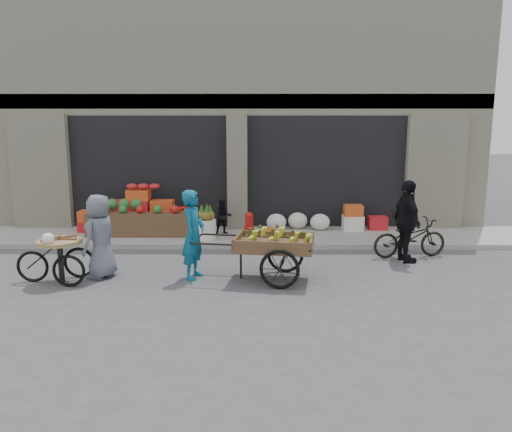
{
  "coord_description": "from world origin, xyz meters",
  "views": [
    {
      "loc": [
        0.59,
        -8.73,
        3.03
      ],
      "look_at": [
        0.53,
        1.55,
        1.1
      ],
      "focal_mm": 35.0,
      "sensor_mm": 36.0,
      "label": 1
    }
  ],
  "objects_px": {
    "banana_cart": "(271,241)",
    "cyclist": "(407,221)",
    "seated_person": "(223,217)",
    "vendor_woman": "(193,235)",
    "vendor_grey": "(100,236)",
    "orange_bucket": "(269,234)",
    "pineapple_bin": "(206,229)",
    "fire_hydrant": "(249,225)",
    "bicycle": "(410,238)",
    "tricycle_cart": "(60,254)"
  },
  "relations": [
    {
      "from": "orange_bucket",
      "to": "seated_person",
      "type": "relative_size",
      "value": 0.34
    },
    {
      "from": "fire_hydrant",
      "to": "tricycle_cart",
      "type": "distance_m",
      "value": 4.71
    },
    {
      "from": "banana_cart",
      "to": "tricycle_cart",
      "type": "xyz_separation_m",
      "value": [
        -4.05,
        -0.17,
        -0.21
      ]
    },
    {
      "from": "pineapple_bin",
      "to": "fire_hydrant",
      "type": "relative_size",
      "value": 0.73
    },
    {
      "from": "pineapple_bin",
      "to": "cyclist",
      "type": "xyz_separation_m",
      "value": [
        4.58,
        -1.65,
        0.54
      ]
    },
    {
      "from": "vendor_woman",
      "to": "pineapple_bin",
      "type": "bearing_deg",
      "value": 15.3
    },
    {
      "from": "vendor_grey",
      "to": "cyclist",
      "type": "bearing_deg",
      "value": 121.64
    },
    {
      "from": "orange_bucket",
      "to": "banana_cart",
      "type": "relative_size",
      "value": 0.12
    },
    {
      "from": "fire_hydrant",
      "to": "banana_cart",
      "type": "bearing_deg",
      "value": -80.54
    },
    {
      "from": "bicycle",
      "to": "cyclist",
      "type": "height_order",
      "value": "cyclist"
    },
    {
      "from": "fire_hydrant",
      "to": "cyclist",
      "type": "xyz_separation_m",
      "value": [
        3.48,
        -1.6,
        0.41
      ]
    },
    {
      "from": "seated_person",
      "to": "vendor_woman",
      "type": "xyz_separation_m",
      "value": [
        -0.34,
        -3.44,
        0.29
      ]
    },
    {
      "from": "tricycle_cart",
      "to": "seated_person",
      "type": "bearing_deg",
      "value": 52.22
    },
    {
      "from": "tricycle_cart",
      "to": "bicycle",
      "type": "xyz_separation_m",
      "value": [
        7.24,
        1.87,
        -0.11
      ]
    },
    {
      "from": "fire_hydrant",
      "to": "bicycle",
      "type": "relative_size",
      "value": 0.41
    },
    {
      "from": "orange_bucket",
      "to": "vendor_grey",
      "type": "distance_m",
      "value": 4.37
    },
    {
      "from": "cyclist",
      "to": "seated_person",
      "type": "bearing_deg",
      "value": 51.82
    },
    {
      "from": "fire_hydrant",
      "to": "vendor_grey",
      "type": "xyz_separation_m",
      "value": [
        -2.88,
        -2.76,
        0.33
      ]
    },
    {
      "from": "pineapple_bin",
      "to": "seated_person",
      "type": "xyz_separation_m",
      "value": [
        0.4,
        0.6,
        0.21
      ]
    },
    {
      "from": "banana_cart",
      "to": "cyclist",
      "type": "height_order",
      "value": "cyclist"
    },
    {
      "from": "pineapple_bin",
      "to": "banana_cart",
      "type": "height_order",
      "value": "banana_cart"
    },
    {
      "from": "orange_bucket",
      "to": "tricycle_cart",
      "type": "distance_m",
      "value": 5.07
    },
    {
      "from": "bicycle",
      "to": "vendor_woman",
      "type": "bearing_deg",
      "value": 98.73
    },
    {
      "from": "pineapple_bin",
      "to": "tricycle_cart",
      "type": "bearing_deg",
      "value": -128.24
    },
    {
      "from": "seated_person",
      "to": "vendor_woman",
      "type": "bearing_deg",
      "value": -105.57
    },
    {
      "from": "banana_cart",
      "to": "tricycle_cart",
      "type": "distance_m",
      "value": 4.06
    },
    {
      "from": "seated_person",
      "to": "bicycle",
      "type": "relative_size",
      "value": 0.54
    },
    {
      "from": "tricycle_cart",
      "to": "orange_bucket",
      "type": "bearing_deg",
      "value": 36.43
    },
    {
      "from": "banana_cart",
      "to": "vendor_grey",
      "type": "xyz_separation_m",
      "value": [
        -3.36,
        0.15,
        0.06
      ]
    },
    {
      "from": "banana_cart",
      "to": "bicycle",
      "type": "xyz_separation_m",
      "value": [
        3.19,
        1.71,
        -0.32
      ]
    },
    {
      "from": "vendor_grey",
      "to": "orange_bucket",
      "type": "bearing_deg",
      "value": 150.03
    },
    {
      "from": "fire_hydrant",
      "to": "vendor_woman",
      "type": "height_order",
      "value": "vendor_woman"
    },
    {
      "from": "vendor_woman",
      "to": "cyclist",
      "type": "relative_size",
      "value": 0.97
    },
    {
      "from": "orange_bucket",
      "to": "cyclist",
      "type": "relative_size",
      "value": 0.18
    },
    {
      "from": "seated_person",
      "to": "cyclist",
      "type": "distance_m",
      "value": 4.76
    },
    {
      "from": "vendor_woman",
      "to": "fire_hydrant",
      "type": "bearing_deg",
      "value": -6.39
    },
    {
      "from": "vendor_woman",
      "to": "vendor_grey",
      "type": "distance_m",
      "value": 1.84
    },
    {
      "from": "fire_hydrant",
      "to": "bicycle",
      "type": "bearing_deg",
      "value": -18.1
    },
    {
      "from": "tricycle_cart",
      "to": "cyclist",
      "type": "relative_size",
      "value": 0.78
    },
    {
      "from": "seated_person",
      "to": "banana_cart",
      "type": "xyz_separation_m",
      "value": [
        1.18,
        -3.56,
        0.19
      ]
    },
    {
      "from": "seated_person",
      "to": "bicycle",
      "type": "xyz_separation_m",
      "value": [
        4.38,
        -1.85,
        -0.13
      ]
    },
    {
      "from": "banana_cart",
      "to": "orange_bucket",
      "type": "bearing_deg",
      "value": 98.38
    },
    {
      "from": "banana_cart",
      "to": "vendor_woman",
      "type": "xyz_separation_m",
      "value": [
        -1.52,
        0.12,
        0.11
      ]
    },
    {
      "from": "pineapple_bin",
      "to": "vendor_woman",
      "type": "relative_size",
      "value": 0.3
    },
    {
      "from": "fire_hydrant",
      "to": "vendor_woman",
      "type": "relative_size",
      "value": 0.4
    },
    {
      "from": "banana_cart",
      "to": "cyclist",
      "type": "bearing_deg",
      "value": 32.26
    },
    {
      "from": "fire_hydrant",
      "to": "tricycle_cart",
      "type": "relative_size",
      "value": 0.5
    },
    {
      "from": "pineapple_bin",
      "to": "banana_cart",
      "type": "relative_size",
      "value": 0.2
    },
    {
      "from": "fire_hydrant",
      "to": "vendor_woman",
      "type": "distance_m",
      "value": 3.0
    },
    {
      "from": "bicycle",
      "to": "pineapple_bin",
      "type": "bearing_deg",
      "value": 65.46
    }
  ]
}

